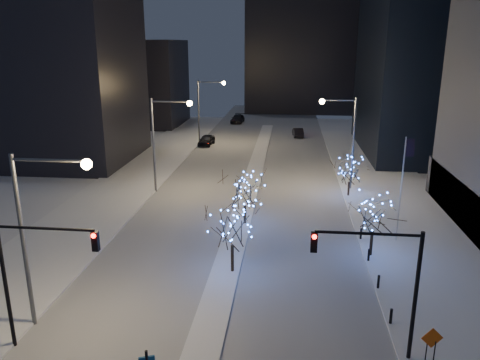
# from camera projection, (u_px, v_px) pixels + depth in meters

# --- Properties ---
(ground) EXTENTS (160.00, 160.00, 0.00)m
(ground) POSITION_uv_depth(u_px,v_px,m) (200.00, 358.00, 23.81)
(ground) COLOR white
(ground) RESTS_ON ground
(road) EXTENTS (20.00, 130.00, 0.02)m
(road) POSITION_uv_depth(u_px,v_px,m) (254.00, 174.00, 57.20)
(road) COLOR #A0A4AE
(road) RESTS_ON ground
(median) EXTENTS (2.00, 80.00, 0.15)m
(median) POSITION_uv_depth(u_px,v_px,m) (250.00, 186.00, 52.41)
(median) COLOR silver
(median) RESTS_ON ground
(east_sidewalk) EXTENTS (10.00, 90.00, 0.15)m
(east_sidewalk) POSITION_uv_depth(u_px,v_px,m) (409.00, 224.00, 41.35)
(east_sidewalk) COLOR silver
(east_sidewalk) RESTS_ON ground
(west_sidewalk) EXTENTS (8.00, 90.00, 0.15)m
(west_sidewalk) POSITION_uv_depth(u_px,v_px,m) (94.00, 212.00, 44.29)
(west_sidewalk) COLOR silver
(west_sidewalk) RESTS_ON ground
(filler_west_near) EXTENTS (22.00, 18.00, 24.00)m
(filler_west_near) POSITION_uv_depth(u_px,v_px,m) (45.00, 70.00, 61.44)
(filler_west_near) COLOR black
(filler_west_near) RESTS_ON ground
(filler_west_far) EXTENTS (18.00, 16.00, 16.00)m
(filler_west_far) POSITION_uv_depth(u_px,v_px,m) (135.00, 83.00, 90.98)
(filler_west_far) COLOR black
(filler_west_far) RESTS_ON ground
(horizon_block) EXTENTS (24.00, 14.00, 42.00)m
(horizon_block) POSITION_uv_depth(u_px,v_px,m) (301.00, 17.00, 105.07)
(horizon_block) COLOR black
(horizon_block) RESTS_ON ground
(street_lamp_w_near) EXTENTS (4.40, 0.56, 10.00)m
(street_lamp_w_near) POSITION_uv_depth(u_px,v_px,m) (39.00, 218.00, 24.80)
(street_lamp_w_near) COLOR #595E66
(street_lamp_w_near) RESTS_ON ground
(street_lamp_w_mid) EXTENTS (4.40, 0.56, 10.00)m
(street_lamp_w_mid) POSITION_uv_depth(u_px,v_px,m) (163.00, 132.00, 48.65)
(street_lamp_w_mid) COLOR #595E66
(street_lamp_w_mid) RESTS_ON ground
(street_lamp_w_far) EXTENTS (4.40, 0.56, 10.00)m
(street_lamp_w_far) POSITION_uv_depth(u_px,v_px,m) (205.00, 103.00, 72.50)
(street_lamp_w_far) COLOR #595E66
(street_lamp_w_far) RESTS_ON ground
(street_lamp_east) EXTENTS (3.90, 0.56, 10.00)m
(street_lamp_east) POSITION_uv_depth(u_px,v_px,m) (345.00, 131.00, 49.60)
(street_lamp_east) COLOR #595E66
(street_lamp_east) RESTS_ON ground
(traffic_signal_west) EXTENTS (5.26, 0.43, 7.00)m
(traffic_signal_west) POSITION_uv_depth(u_px,v_px,m) (32.00, 266.00, 23.32)
(traffic_signal_west) COLOR black
(traffic_signal_west) RESTS_ON ground
(traffic_signal_east) EXTENTS (5.26, 0.43, 7.00)m
(traffic_signal_east) POSITION_uv_depth(u_px,v_px,m) (385.00, 274.00, 22.51)
(traffic_signal_east) COLOR black
(traffic_signal_east) RESTS_ON ground
(flagpoles) EXTENTS (1.35, 2.60, 8.00)m
(flagpoles) POSITION_uv_depth(u_px,v_px,m) (403.00, 181.00, 37.56)
(flagpoles) COLOR silver
(flagpoles) RESTS_ON east_sidewalk
(bollards) EXTENTS (0.16, 12.16, 0.90)m
(bollards) POSITION_uv_depth(u_px,v_px,m) (373.00, 267.00, 32.15)
(bollards) COLOR black
(bollards) RESTS_ON east_sidewalk
(car_near) EXTENTS (2.34, 4.93, 1.63)m
(car_near) POSITION_uv_depth(u_px,v_px,m) (206.00, 140.00, 73.22)
(car_near) COLOR black
(car_near) RESTS_ON ground
(car_mid) EXTENTS (2.04, 4.68, 1.49)m
(car_mid) POSITION_uv_depth(u_px,v_px,m) (298.00, 132.00, 80.06)
(car_mid) COLOR black
(car_mid) RESTS_ON ground
(car_far) EXTENTS (2.58, 5.65, 1.60)m
(car_far) POSITION_uv_depth(u_px,v_px,m) (238.00, 119.00, 93.90)
(car_far) COLOR #222227
(car_far) RESTS_ON ground
(holiday_tree_median_near) EXTENTS (4.72, 4.72, 5.13)m
(holiday_tree_median_near) POSITION_uv_depth(u_px,v_px,m) (232.00, 226.00, 31.70)
(holiday_tree_median_near) COLOR black
(holiday_tree_median_near) RESTS_ON median
(holiday_tree_median_far) EXTENTS (5.26, 5.26, 4.90)m
(holiday_tree_median_far) POSITION_uv_depth(u_px,v_px,m) (245.00, 189.00, 40.51)
(holiday_tree_median_far) COLOR black
(holiday_tree_median_far) RESTS_ON median
(holiday_tree_plaza_near) EXTENTS (3.99, 3.99, 4.96)m
(holiday_tree_plaza_near) POSITION_uv_depth(u_px,v_px,m) (374.00, 213.00, 34.19)
(holiday_tree_plaza_near) COLOR black
(holiday_tree_plaza_near) RESTS_ON east_sidewalk
(holiday_tree_plaza_far) EXTENTS (4.10, 4.10, 4.22)m
(holiday_tree_plaza_far) POSITION_uv_depth(u_px,v_px,m) (350.00, 170.00, 48.08)
(holiday_tree_plaza_far) COLOR black
(holiday_tree_plaza_far) RESTS_ON east_sidewalk
(construction_sign) EXTENTS (1.11, 0.22, 1.85)m
(construction_sign) POSITION_uv_depth(u_px,v_px,m) (432.00, 341.00, 23.13)
(construction_sign) COLOR black
(construction_sign) RESTS_ON east_sidewalk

